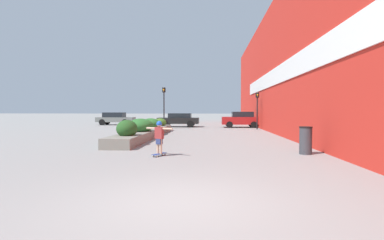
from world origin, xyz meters
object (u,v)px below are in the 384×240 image
Objects in this scene: skateboard at (159,154)px; car_center_left at (179,120)px; car_center_right at (323,119)px; traffic_light_right at (257,104)px; trash_bin at (306,140)px; car_leftmost at (115,118)px; car_rightmost at (241,119)px; skateboarder at (159,134)px; traffic_light_left at (164,101)px.

car_center_left reaches higher than skateboard.
car_center_right is 9.30m from traffic_light_right.
car_center_left is (-7.12, 18.96, 0.22)m from trash_bin.
car_center_right is (13.73, 21.41, 0.72)m from skateboard.
car_leftmost reaches higher than car_center_left.
car_rightmost is (6.38, -0.58, 0.06)m from car_center_left.
traffic_light_right is (6.09, 16.33, 1.44)m from skateboarder.
skateboarder is 16.50m from traffic_light_left.
trash_bin is 0.26× the size of car_center_left.
trash_bin is at bearing 33.65° from skateboarder.
skateboarder is at bearing -81.45° from traffic_light_left.
skateboarder is at bearing -171.36° from trash_bin.
trash_bin is 0.29× the size of car_rightmost.
car_leftmost is 1.14× the size of car_rightmost.
car_center_right is at bearing -84.01° from car_center_left.
car_center_left is at bearing 95.99° from car_center_right.
car_center_right is (15.18, 1.59, 0.02)m from car_center_left.
traffic_light_right reaches higher than car_rightmost.
traffic_light_left reaches higher than car_center_left.
car_rightmost is at bearing 73.35° from car_leftmost.
traffic_light_right reaches higher than car_center_right.
car_center_right is at bearing -76.13° from car_rightmost.
car_rightmost reaches higher than car_center_right.
car_center_right is at bearing 84.77° from car_leftmost.
traffic_light_right is at bearing 123.65° from car_center_right.
car_center_right is 9.06m from car_rightmost.
trash_bin is at bearing -91.55° from traffic_light_right.
skateboarder reaches higher than trash_bin.
car_center_right is (23.16, -2.12, 0.00)m from car_leftmost.
traffic_light_left reaches higher than trash_bin.
skateboard is 5.76m from trash_bin.
trash_bin is 27.24m from car_leftmost.
car_center_left is (-1.45, 19.82, 0.70)m from skateboard.
skateboard is 19.89m from car_center_left.
skateboard is at bearing -81.45° from traffic_light_left.
car_center_left is at bearing 84.82° from car_rightmost.
skateboard is 0.72× the size of trash_bin.
car_center_right is 1.22× the size of car_rightmost.
skateboarder is 17.49m from traffic_light_right.
traffic_light_right reaches higher than car_leftmost.
car_center_left is at bearing 65.03° from car_leftmost.
car_rightmost is at bearing 22.23° from traffic_light_left.
traffic_light_left is (-2.44, 16.23, 2.51)m from skateboard.
car_rightmost is (4.93, 19.24, 0.76)m from skateboard.
car_center_right reaches higher than car_leftmost.
car_center_left is 6.41m from car_rightmost.
car_leftmost reaches higher than skateboarder.
car_center_left is at bearing 110.60° from trash_bin.
car_leftmost is at bearing 123.67° from trash_bin.
traffic_light_right is at bearing 0.67° from traffic_light_left.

